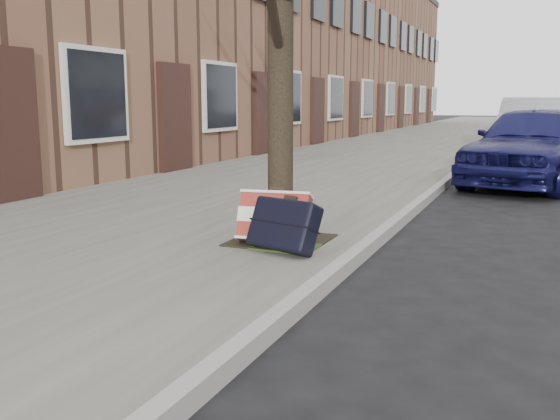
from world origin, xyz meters
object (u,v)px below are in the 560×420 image
at_px(car_near_front, 535,145).
at_px(suitcase_red, 275,218).
at_px(car_near_mid, 531,125).
at_px(suitcase_navy, 284,225).

bearing_deg(car_near_front, suitcase_red, -94.71).
xyz_separation_m(car_near_front, car_near_mid, (-0.21, 7.62, 0.07)).
bearing_deg(car_near_mid, suitcase_red, -96.31).
xyz_separation_m(suitcase_red, car_near_mid, (1.87, 13.82, 0.39)).
distance_m(car_near_front, car_near_mid, 7.62).
bearing_deg(suitcase_red, car_near_front, 63.97).
xyz_separation_m(suitcase_red, suitcase_navy, (0.20, -0.25, -0.00)).
height_order(suitcase_red, car_near_front, car_near_front).
xyz_separation_m(suitcase_red, car_near_front, (2.09, 6.21, 0.32)).
xyz_separation_m(suitcase_navy, car_near_mid, (1.68, 14.07, 0.39)).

